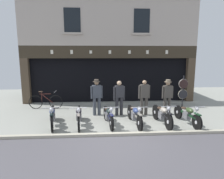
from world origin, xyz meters
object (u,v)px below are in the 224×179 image
object	(u,v)px
motorcycle_far_left	(53,115)
assistant_far_right	(167,95)
motorcycle_left	(79,115)
advert_board_near	(67,71)
motorcycle_right	(187,114)
salesman_left	(97,95)
tyre_sign_pole	(183,89)
motorcycle_center_left	(108,115)
motorcycle_center	(135,115)
salesman_right	(144,96)
leaning_bicycle	(46,101)
motorcycle_center_right	(162,114)
shopkeeper_center	(119,96)
advert_board_far	(47,72)

from	to	relation	value
motorcycle_far_left	assistant_far_right	bearing A→B (deg)	-176.87
motorcycle_left	advert_board_near	world-z (taller)	advert_board_near
motorcycle_right	salesman_left	xyz separation A→B (m)	(-3.70, 1.50, 0.53)
tyre_sign_pole	motorcycle_center_left	bearing A→B (deg)	-148.10
motorcycle_center	salesman_right	xyz separation A→B (m)	(0.67, 1.30, 0.49)
motorcycle_far_left	advert_board_near	xyz separation A→B (m)	(0.01, 4.14, 1.43)
motorcycle_center_left	leaning_bicycle	size ratio (longest dim) A/B	1.08
motorcycle_center_right	tyre_sign_pole	size ratio (longest dim) A/B	1.15
shopkeeper_center	tyre_sign_pole	distance (m)	3.80
motorcycle_center	assistant_far_right	distance (m)	2.28
motorcycle_far_left	shopkeeper_center	world-z (taller)	shopkeeper_center
motorcycle_left	leaning_bicycle	bearing A→B (deg)	-58.22
assistant_far_right	salesman_right	bearing A→B (deg)	-7.38
motorcycle_far_left	motorcycle_center_right	xyz separation A→B (m)	(4.41, -0.16, 0.00)
motorcycle_right	motorcycle_center_left	bearing A→B (deg)	-8.51
motorcycle_center_right	advert_board_far	distance (m)	7.14
salesman_left	motorcycle_left	bearing A→B (deg)	51.13
motorcycle_left	shopkeeper_center	size ratio (longest dim) A/B	1.25
motorcycle_center_right	advert_board_far	world-z (taller)	advert_board_far
motorcycle_far_left	advert_board_near	world-z (taller)	advert_board_near
assistant_far_right	shopkeeper_center	bearing A→B (deg)	-9.11
assistant_far_right	advert_board_near	bearing A→B (deg)	-38.44
motorcycle_center_left	motorcycle_center_right	size ratio (longest dim) A/B	0.97
shopkeeper_center	motorcycle_center_left	bearing A→B (deg)	52.69
assistant_far_right	advert_board_far	bearing A→B (deg)	-33.69
motorcycle_center	advert_board_far	bearing A→B (deg)	-49.48
advert_board_near	salesman_right	bearing A→B (deg)	-36.69
motorcycle_center_left	salesman_right	distance (m)	2.21
motorcycle_center_left	advert_board_far	xyz separation A→B (m)	(-3.36, 4.22, 1.39)
motorcycle_left	motorcycle_center	size ratio (longest dim) A/B	0.99
tyre_sign_pole	leaning_bicycle	xyz separation A→B (m)	(-7.33, 0.17, -0.58)
salesman_left	advert_board_near	world-z (taller)	advert_board_near
salesman_left	leaning_bicycle	xyz separation A→B (m)	(-2.70, 1.35, -0.56)
advert_board_far	leaning_bicycle	bearing A→B (deg)	-82.99
motorcycle_center	advert_board_far	xyz separation A→B (m)	(-4.42, 4.24, 1.39)
advert_board_near	advert_board_far	bearing A→B (deg)	179.99
motorcycle_left	salesman_right	world-z (taller)	salesman_right
shopkeeper_center	advert_board_near	size ratio (longest dim) A/B	1.67
motorcycle_center_right	motorcycle_right	world-z (taller)	motorcycle_center_right
advert_board_near	leaning_bicycle	world-z (taller)	advert_board_near
motorcycle_left	assistant_far_right	xyz separation A→B (m)	(4.03, 1.26, 0.51)
leaning_bicycle	motorcycle_center_left	bearing A→B (deg)	49.80
motorcycle_center_left	motorcycle_center	world-z (taller)	motorcycle_center
motorcycle_center_left	salesman_right	xyz separation A→B (m)	(1.73, 1.28, 0.50)
shopkeeper_center	advert_board_far	bearing A→B (deg)	-50.48
advert_board_far	salesman_left	bearing A→B (deg)	-44.28
motorcycle_far_left	motorcycle_center_left	distance (m)	2.23
salesman_left	advert_board_far	distance (m)	4.12
motorcycle_left	motorcycle_center_left	xyz separation A→B (m)	(1.18, -0.04, -0.01)
salesman_right	assistant_far_right	bearing A→B (deg)	173.78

